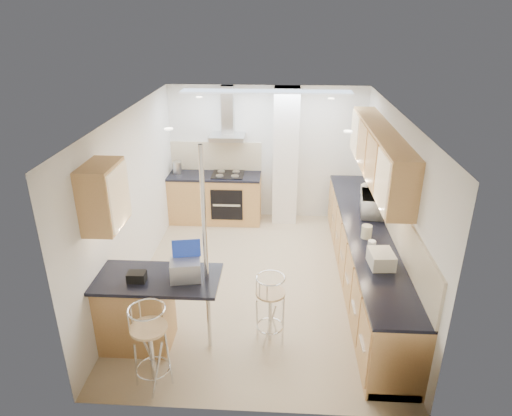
# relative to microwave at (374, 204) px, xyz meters

# --- Properties ---
(ground) EXTENTS (4.80, 4.80, 0.00)m
(ground) POSITION_rel_microwave_xyz_m (-1.66, -0.49, -1.08)
(ground) COLOR #CDB089
(ground) RESTS_ON ground
(room_shell) EXTENTS (3.64, 4.84, 2.51)m
(room_shell) POSITION_rel_microwave_xyz_m (-1.34, -0.11, 0.46)
(room_shell) COLOR white
(room_shell) RESTS_ON ground
(right_counter) EXTENTS (0.63, 4.40, 0.92)m
(right_counter) POSITION_rel_microwave_xyz_m (-0.16, -0.49, -0.62)
(right_counter) COLOR tan
(right_counter) RESTS_ON ground
(back_counter) EXTENTS (1.70, 0.63, 0.92)m
(back_counter) POSITION_rel_microwave_xyz_m (-2.61, 1.61, -0.62)
(back_counter) COLOR tan
(back_counter) RESTS_ON ground
(peninsula) EXTENTS (1.47, 0.72, 0.94)m
(peninsula) POSITION_rel_microwave_xyz_m (-2.79, -1.94, -0.60)
(peninsula) COLOR tan
(peninsula) RESTS_ON ground
(microwave) EXTENTS (0.45, 0.61, 0.31)m
(microwave) POSITION_rel_microwave_xyz_m (0.00, 0.00, 0.00)
(microwave) COLOR white
(microwave) RESTS_ON right_counter
(laptop) EXTENTS (0.37, 0.31, 0.23)m
(laptop) POSITION_rel_microwave_xyz_m (-2.43, -1.95, -0.02)
(laptop) COLOR #9FA1A7
(laptop) RESTS_ON peninsula
(bag) EXTENTS (0.20, 0.15, 0.11)m
(bag) POSITION_rel_microwave_xyz_m (-2.96, -2.02, -0.08)
(bag) COLOR black
(bag) RESTS_ON peninsula
(bar_stool_near) EXTENTS (0.49, 0.49, 1.00)m
(bar_stool_near) POSITION_rel_microwave_xyz_m (-2.70, -2.59, -0.58)
(bar_stool_near) COLOR tan
(bar_stool_near) RESTS_ON ground
(bar_stool_end) EXTENTS (0.52, 0.52, 0.90)m
(bar_stool_end) POSITION_rel_microwave_xyz_m (-1.48, -1.79, -0.63)
(bar_stool_end) COLOR tan
(bar_stool_end) RESTS_ON ground
(jar_a) EXTENTS (0.15, 0.15, 0.20)m
(jar_a) POSITION_rel_microwave_xyz_m (0.01, 0.77, -0.06)
(jar_a) COLOR beige
(jar_a) RESTS_ON right_counter
(jar_b) EXTENTS (0.13, 0.13, 0.15)m
(jar_b) POSITION_rel_microwave_xyz_m (-0.01, 0.83, -0.08)
(jar_b) COLOR beige
(jar_b) RESTS_ON right_counter
(jar_c) EXTENTS (0.17, 0.17, 0.18)m
(jar_c) POSITION_rel_microwave_xyz_m (-0.23, -0.77, -0.07)
(jar_c) COLOR beige
(jar_c) RESTS_ON right_counter
(jar_d) EXTENTS (0.12, 0.12, 0.13)m
(jar_d) POSITION_rel_microwave_xyz_m (-0.22, -1.11, -0.09)
(jar_d) COLOR white
(jar_d) RESTS_ON right_counter
(bread_bin) EXTENTS (0.30, 0.36, 0.18)m
(bread_bin) POSITION_rel_microwave_xyz_m (-0.18, -1.49, -0.07)
(bread_bin) COLOR beige
(bread_bin) RESTS_ON right_counter
(kettle) EXTENTS (0.16, 0.16, 0.23)m
(kettle) POSITION_rel_microwave_xyz_m (-3.31, 1.63, -0.04)
(kettle) COLOR silver
(kettle) RESTS_ON back_counter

